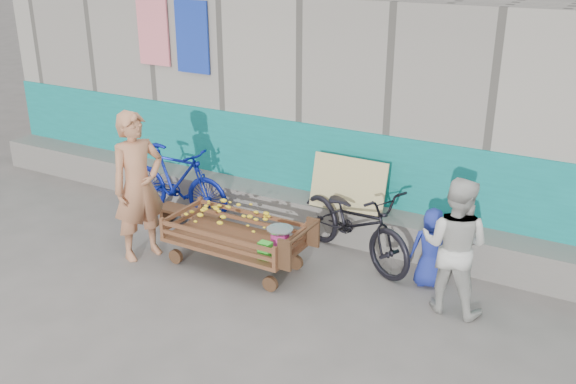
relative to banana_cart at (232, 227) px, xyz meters
The scene contains 9 objects.
ground 1.26m from the banana_cart, 57.55° to the right, with size 80.00×80.00×0.00m, color #5B5753.
building_wall 3.28m from the banana_cart, 78.70° to the left, with size 12.00×3.50×3.00m.
banana_cart is the anchor object (origin of this frame).
bench 1.36m from the banana_cart, 151.30° to the left, with size 0.94×0.28×0.24m.
vendor_man 1.24m from the banana_cart, 164.28° to the right, with size 0.67×0.44×1.84m, color #B67751.
woman 2.57m from the banana_cart, ahead, with size 0.72×0.56×1.49m, color beige.
child 2.31m from the banana_cart, 18.32° to the left, with size 0.45×0.30×0.93m, color navy.
bicycle_dark 1.48m from the banana_cart, 36.66° to the left, with size 0.65×1.87×0.98m, color black.
bicycle_blue 1.78m from the banana_cart, 150.33° to the left, with size 0.48×1.70×1.02m, color navy.
Camera 1 is at (3.36, -4.68, 3.69)m, focal length 40.00 mm.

